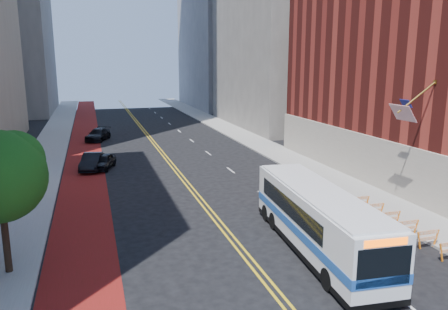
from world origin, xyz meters
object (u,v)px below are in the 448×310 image
street_tree (0,173)px  car_c (98,135)px  car_a (103,161)px  transit_bus (317,219)px  car_b (92,162)px

street_tree → car_c: bearing=82.4°
car_a → car_c: bearing=109.6°
transit_bus → car_c: (-10.26, 37.46, -1.01)m
car_b → transit_bus: bearing=-51.9°
street_tree → car_c: (4.77, 35.65, -4.18)m
transit_bus → car_a: size_ratio=3.05×
transit_bus → car_c: transit_bus is taller
street_tree → car_b: street_tree is taller
street_tree → transit_bus: bearing=-6.9°
transit_bus → car_b: transit_bus is taller
car_a → car_b: bearing=-159.9°
street_tree → transit_bus: (15.03, -1.81, -3.16)m
transit_bus → car_a: bearing=119.6°
transit_bus → car_a: 24.09m
car_b → car_c: 15.69m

